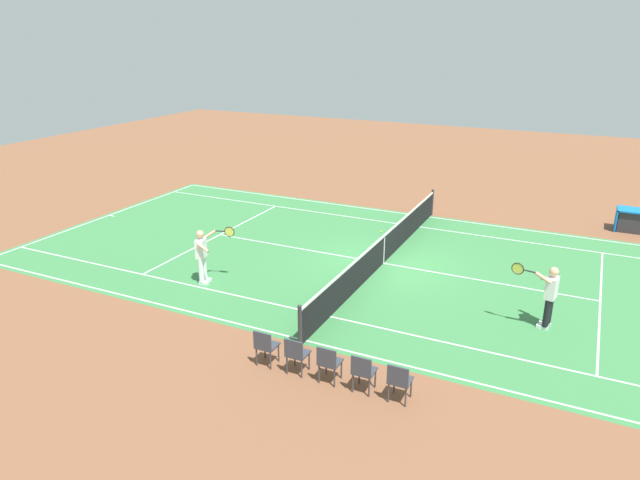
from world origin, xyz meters
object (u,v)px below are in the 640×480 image
object	(u,v)px
tennis_net	(384,249)
tennis_player_near	(203,254)
spectator_chair_0	(399,380)
tennis_player_far	(549,294)
spectator_chair_3	(296,353)
spectator_chair_2	(329,361)
spectator_chair_4	(265,345)
spectator_chair_1	(363,370)
equipment_cart_tarped	(633,220)
tennis_ball	(381,231)

from	to	relation	value
tennis_net	tennis_player_near	size ratio (longest dim) A/B	6.89
tennis_player_near	spectator_chair_0	xyz separation A→B (m)	(-7.09, 3.10, -0.41)
tennis_player_near	tennis_player_far	world-z (taller)	same
tennis_player_far	spectator_chair_3	distance (m)	6.57
tennis_player_far	spectator_chair_2	bearing A→B (deg)	49.64
spectator_chair_3	spectator_chair_2	bearing A→B (deg)	180.00
spectator_chair_4	spectator_chair_0	bearing A→B (deg)	180.00
tennis_net	spectator_chair_0	size ratio (longest dim) A/B	13.30
spectator_chair_4	spectator_chair_2	bearing A→B (deg)	180.00
tennis_player_near	spectator_chair_2	world-z (taller)	tennis_player_near
spectator_chair_1	spectator_chair_4	distance (m)	2.33
spectator_chair_1	spectator_chair_3	distance (m)	1.55
spectator_chair_2	tennis_player_near	bearing A→B (deg)	-29.22
spectator_chair_2	spectator_chair_3	xyz separation A→B (m)	(0.78, 0.00, 0.00)
tennis_player_near	equipment_cart_tarped	xyz separation A→B (m)	(-11.63, -10.85, -0.49)
tennis_player_far	equipment_cart_tarped	xyz separation A→B (m)	(-2.19, -9.35, -0.49)
tennis_player_near	tennis_player_far	bearing A→B (deg)	-171.00
spectator_chair_2	spectator_chair_4	distance (m)	1.55
tennis_net	tennis_ball	xyz separation A→B (m)	(1.12, -2.87, -0.46)
tennis_ball	spectator_chair_3	bearing A→B (deg)	99.23
tennis_ball	spectator_chair_2	distance (m)	10.01
tennis_net	equipment_cart_tarped	bearing A→B (deg)	-135.96
spectator_chair_1	spectator_chair_2	xyz separation A→B (m)	(0.78, 0.00, 0.00)
spectator_chair_0	equipment_cart_tarped	size ratio (longest dim) A/B	0.70
tennis_net	spectator_chair_4	world-z (taller)	tennis_net
tennis_player_far	tennis_player_near	bearing A→B (deg)	9.00
tennis_ball	spectator_chair_0	world-z (taller)	spectator_chair_0
spectator_chair_3	equipment_cart_tarped	bearing A→B (deg)	-116.23
spectator_chair_0	spectator_chair_3	distance (m)	2.33
tennis_net	tennis_player_far	world-z (taller)	tennis_player_far
spectator_chair_2	spectator_chair_3	distance (m)	0.78
tennis_net	equipment_cart_tarped	distance (m)	10.20
spectator_chair_3	tennis_ball	bearing A→B (deg)	-80.77
tennis_player_near	spectator_chair_3	size ratio (longest dim) A/B	1.93
spectator_chair_3	spectator_chair_1	bearing A→B (deg)	180.00
tennis_ball	tennis_player_far	bearing A→B (deg)	140.67
tennis_player_near	tennis_player_far	distance (m)	9.55
tennis_net	spectator_chair_3	distance (m)	6.87
tennis_ball	spectator_chair_2	xyz separation A→B (m)	(-2.36, 9.72, 0.49)
tennis_player_near	spectator_chair_0	distance (m)	7.74
tennis_net	tennis_player_far	distance (m)	5.63
tennis_player_far	spectator_chair_3	bearing A→B (deg)	44.47
spectator_chair_1	spectator_chair_2	bearing A→B (deg)	0.00
tennis_ball	spectator_chair_3	world-z (taller)	spectator_chair_3
spectator_chair_0	spectator_chair_4	bearing A→B (deg)	0.00
tennis_net	tennis_player_near	xyz separation A→B (m)	(4.30, 3.76, 0.44)
tennis_ball	spectator_chair_4	size ratio (longest dim) A/B	0.08
tennis_player_far	tennis_ball	distance (m)	8.14
tennis_net	spectator_chair_4	distance (m)	6.86
spectator_chair_1	equipment_cart_tarped	world-z (taller)	spectator_chair_1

